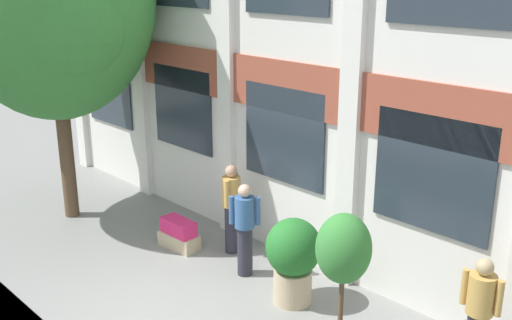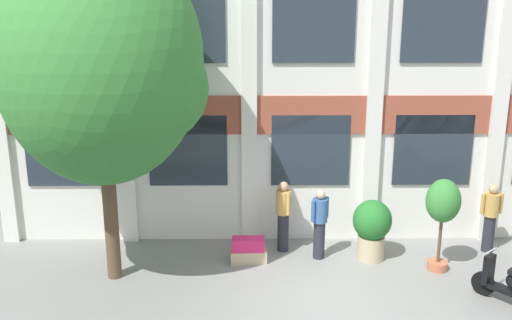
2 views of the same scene
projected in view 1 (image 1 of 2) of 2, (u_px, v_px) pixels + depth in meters
name	position (u px, v px, depth m)	size (l,w,h in m)	color
ground_plane	(157.00, 309.00, 9.26)	(80.00, 80.00, 0.00)	gray
apartment_facade	(295.00, 33.00, 10.06)	(14.79, 0.64, 8.00)	silver
potted_plant_ribbed_drum	(293.00, 256.00, 9.24)	(0.87, 0.87, 1.40)	tan
potted_plant_square_trough	(179.00, 235.00, 11.20)	(0.84, 0.45, 0.57)	tan
potted_plant_terracotta_small	(343.00, 256.00, 7.72)	(0.73, 0.73, 2.06)	#B76647
resident_by_doorway	(479.00, 313.00, 7.54)	(0.53, 0.34, 1.64)	#282833
resident_watching_tracks	(232.00, 206.00, 10.86)	(0.34, 0.48, 1.69)	#282833
resident_near_plants	(245.00, 227.00, 10.05)	(0.43, 0.37, 1.64)	#282833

